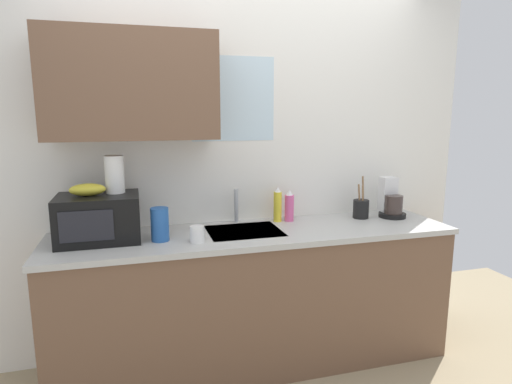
% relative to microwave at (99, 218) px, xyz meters
% --- Properties ---
extents(kitchen_wall_assembly, '(3.31, 0.42, 2.50)m').
position_rel_microwave_xyz_m(kitchen_wall_assembly, '(0.80, 0.26, 0.32)').
color(kitchen_wall_assembly, white).
rests_on(kitchen_wall_assembly, ground).
extents(counter_unit, '(2.54, 0.63, 0.90)m').
position_rel_microwave_xyz_m(counter_unit, '(0.93, -0.05, -0.58)').
color(counter_unit, brown).
rests_on(counter_unit, ground).
extents(sink_faucet, '(0.03, 0.03, 0.23)m').
position_rel_microwave_xyz_m(sink_faucet, '(0.86, 0.19, -0.02)').
color(sink_faucet, '#B2B5BA').
rests_on(sink_faucet, counter_unit).
extents(microwave, '(0.46, 0.35, 0.27)m').
position_rel_microwave_xyz_m(microwave, '(0.00, 0.00, 0.00)').
color(microwave, black).
rests_on(microwave, counter_unit).
extents(banana_bunch, '(0.20, 0.11, 0.07)m').
position_rel_microwave_xyz_m(banana_bunch, '(-0.05, 0.00, 0.17)').
color(banana_bunch, gold).
rests_on(banana_bunch, microwave).
extents(paper_towel_roll, '(0.11, 0.11, 0.22)m').
position_rel_microwave_xyz_m(paper_towel_roll, '(0.10, 0.05, 0.24)').
color(paper_towel_roll, white).
rests_on(paper_towel_roll, microwave).
extents(coffee_maker, '(0.19, 0.21, 0.28)m').
position_rel_microwave_xyz_m(coffee_maker, '(1.97, 0.06, -0.03)').
color(coffee_maker, black).
rests_on(coffee_maker, counter_unit).
extents(dish_soap_bottle_yellow, '(0.06, 0.06, 0.24)m').
position_rel_microwave_xyz_m(dish_soap_bottle_yellow, '(1.14, 0.14, -0.02)').
color(dish_soap_bottle_yellow, yellow).
rests_on(dish_soap_bottle_yellow, counter_unit).
extents(dish_soap_bottle_pink, '(0.06, 0.06, 0.22)m').
position_rel_microwave_xyz_m(dish_soap_bottle_pink, '(1.22, 0.13, -0.03)').
color(dish_soap_bottle_pink, '#E55999').
rests_on(dish_soap_bottle_pink, counter_unit).
extents(cereal_canister, '(0.10, 0.10, 0.20)m').
position_rel_microwave_xyz_m(cereal_canister, '(0.34, -0.10, -0.04)').
color(cereal_canister, '#2659A5').
rests_on(cereal_canister, counter_unit).
extents(mug_white, '(0.08, 0.08, 0.09)m').
position_rel_microwave_xyz_m(mug_white, '(0.54, -0.19, -0.09)').
color(mug_white, white).
rests_on(mug_white, counter_unit).
extents(utensil_crock, '(0.11, 0.11, 0.30)m').
position_rel_microwave_xyz_m(utensil_crock, '(1.74, 0.07, -0.07)').
color(utensil_crock, black).
rests_on(utensil_crock, counter_unit).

